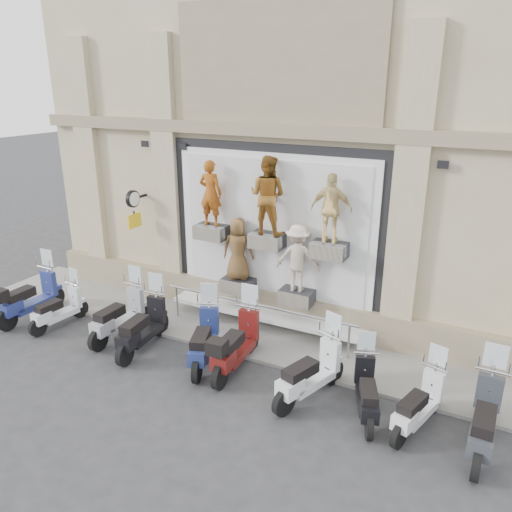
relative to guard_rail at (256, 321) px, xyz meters
The scene contains 16 objects.
ground 2.05m from the guard_rail, 90.00° to the right, with size 90.00×90.00×0.00m, color #2F2F31.
sidewalk 0.44m from the guard_rail, 90.00° to the left, with size 16.00×2.20×0.08m, color gray.
building 7.46m from the guard_rail, 90.00° to the left, with size 14.00×8.60×12.00m, color #C1B38D, non-canonical shape.
shop_vitrine 2.09m from the guard_rail, 84.96° to the left, with size 5.60×0.83×4.30m.
guard_rail is the anchor object (origin of this frame).
clock_sign_bracket 4.57m from the guard_rail, behind, with size 0.10×0.80×1.02m.
scooter_a 5.98m from the guard_rail, 163.25° to the right, with size 0.61×2.09×1.70m, color navy, non-canonical shape.
scooter_b 5.02m from the guard_rail, 159.89° to the right, with size 0.50×1.71×1.39m, color silver, non-canonical shape.
scooter_c 3.31m from the guard_rail, 153.74° to the right, with size 0.59×2.01×1.64m, color gray, non-canonical shape.
scooter_d 2.67m from the guard_rail, 141.28° to the right, with size 0.59×2.03×1.65m, color black, non-canonical shape.
scooter_e 1.64m from the guard_rail, 107.86° to the right, with size 0.59×2.02×1.64m, color navy, non-canonical shape.
scooter_f 1.49m from the guard_rail, 79.49° to the right, with size 0.62×2.12×1.72m, color #520F0E, non-canonical shape.
scooter_g 2.68m from the guard_rail, 39.42° to the right, with size 0.59×2.01×1.63m, color silver, non-canonical shape.
scooter_h 3.60m from the guard_rail, 28.06° to the right, with size 0.52×1.77×1.44m, color black, non-canonical shape.
scooter_i 4.42m from the guard_rail, 22.03° to the right, with size 0.52×1.78×1.45m, color silver, non-canonical shape.
scooter_j 5.43m from the guard_rail, 18.24° to the right, with size 0.60×2.07×1.68m, color #2C2F36, non-canonical shape.
Camera 1 is at (4.92, -7.57, 5.93)m, focal length 35.00 mm.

